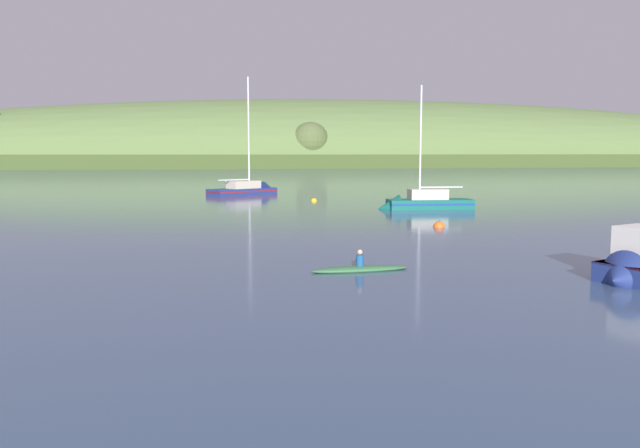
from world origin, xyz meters
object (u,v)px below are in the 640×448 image
sailboat_outer_reach (420,206)px  canoe_with_paddler (360,269)px  mooring_buoy_off_fishing_boat (439,227)px  sailboat_midwater_white (250,192)px  mooring_buoy_foreground (314,201)px

sailboat_outer_reach → canoe_with_paddler: size_ratio=2.77×
sailboat_outer_reach → canoe_with_paddler: (-10.32, -28.80, -0.16)m
canoe_with_paddler → mooring_buoy_off_fishing_boat: size_ratio=5.06×
sailboat_midwater_white → mooring_buoy_foreground: 13.75m
sailboat_outer_reach → canoe_with_paddler: 30.59m
mooring_buoy_off_fishing_boat → mooring_buoy_foreground: bearing=104.5°
mooring_buoy_foreground → mooring_buoy_off_fishing_boat: 24.52m
sailboat_midwater_white → mooring_buoy_off_fishing_boat: size_ratio=17.97×
sailboat_midwater_white → mooring_buoy_foreground: (6.59, -12.07, -0.24)m
sailboat_outer_reach → mooring_buoy_foreground: bearing=-50.1°
sailboat_outer_reach → mooring_buoy_off_fishing_boat: (-2.38, -13.67, -0.26)m
canoe_with_paddler → mooring_buoy_foreground: bearing=-100.7°
sailboat_midwater_white → mooring_buoy_foreground: sailboat_midwater_white is taller
canoe_with_paddler → mooring_buoy_off_fishing_boat: canoe_with_paddler is taller
canoe_with_paddler → sailboat_midwater_white: bearing=-92.6°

